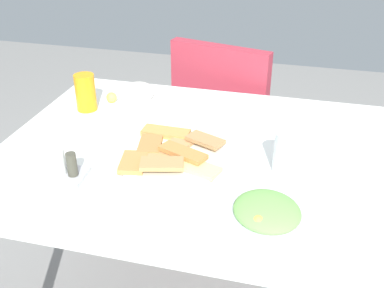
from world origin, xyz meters
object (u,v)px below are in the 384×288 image
Objects in this scene: dining_table at (204,176)px; dining_chair at (228,128)px; soda_can at (86,92)px; pide_platter at (171,153)px; paper_napkin at (234,104)px; salad_plate_greens at (267,213)px; condiment_caddy at (67,170)px; spoon at (234,100)px; fork at (233,105)px; drinking_glass at (287,153)px; salad_plate_rice at (136,95)px.

dining_table is 1.29× the size of dining_chair.
pide_platter is at bearing -32.16° from soda_can.
dining_chair is 6.71× the size of paper_napkin.
salad_plate_greens is at bearing -36.06° from pide_platter.
condiment_caddy reaches higher than salad_plate_greens.
soda_can is at bearing -129.12° from dining_chair.
condiment_caddy reaches higher than spoon.
condiment_caddy is at bearing -143.61° from pide_platter.
paper_napkin is 0.02m from fork.
salad_plate_greens is at bearing -74.94° from dining_chair.
salad_plate_greens is 0.51m from condiment_caddy.
paper_napkin is at bearing 19.46° from soda_can.
salad_plate_rice is at bearing 147.96° from drinking_glass.
dining_table is at bearing 128.03° from salad_plate_greens.
paper_napkin is 0.80× the size of spoon.
salad_plate_greens is 1.75× the size of soda_can.
paper_napkin is (-0.20, 0.39, -0.05)m from drinking_glass.
salad_plate_greens is at bearing -33.93° from soda_can.
pide_platter is at bearing -105.12° from paper_napkin.
salad_plate_rice is (-0.51, 0.54, 0.00)m from salad_plate_greens.
soda_can is at bearing -140.34° from spoon.
spoon is (0.33, 0.07, -0.02)m from salad_plate_rice.
spoon is at bearing -77.25° from dining_chair.
fork and spoon have the same top height.
drinking_glass is 0.44m from paper_napkin.
fork is at bearing 58.38° from condiment_caddy.
dining_chair is at bearing 120.31° from fork.
soda_can is 1.28× the size of condiment_caddy.
dining_table is 5.87× the size of fork.
drinking_glass is 0.46m from spoon.
condiment_caddy is (-0.23, -0.17, 0.01)m from pide_platter.
salad_plate_greens is at bearing -46.83° from salad_plate_rice.
fork is (0.02, 0.32, 0.09)m from dining_table.
pide_platter is at bearing -179.51° from drinking_glass.
dining_chair is at bearing 93.87° from dining_table.
fork is (0.11, 0.37, -0.01)m from pide_platter.
spoon is at bearing 116.57° from drinking_glass.
paper_napkin is (0.02, 0.34, 0.09)m from dining_table.
pide_platter is 0.43m from soda_can.
salad_plate_rice is 1.70× the size of soda_can.
dining_chair is (-0.04, 0.66, -0.18)m from dining_table.
drinking_glass is 1.19× the size of condiment_caddy.
paper_napkin is 0.02m from spoon.
drinking_glass is at bearing 17.59° from condiment_caddy.
salad_plate_rice is at bearing -125.02° from dining_chair.
salad_plate_rice is 2.17× the size of condiment_caddy.
dining_table is at bearing -86.13° from dining_chair.
condiment_caddy is at bearing -162.41° from drinking_glass.
drinking_glass is (0.02, 0.21, 0.04)m from salad_plate_greens.
condiment_caddy reaches higher than pide_platter.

